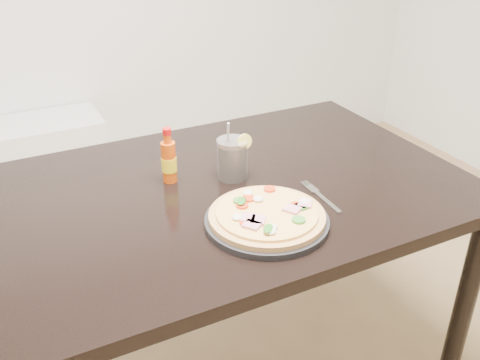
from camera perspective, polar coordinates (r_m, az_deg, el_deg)
name	(u,v)px	position (r m, az deg, el deg)	size (l,w,h in m)	color
dining_table	(221,212)	(1.56, -2.00, -3.42)	(1.40, 0.90, 0.75)	black
plate	(267,221)	(1.35, 2.87, -4.40)	(0.31, 0.31, 0.02)	black
pizza	(267,215)	(1.34, 2.91, -3.71)	(0.29, 0.29, 0.03)	tan
hot_sauce_bottle	(169,161)	(1.53, -7.59, 2.05)	(0.05, 0.05, 0.16)	#CB490B
cola_cup	(232,159)	(1.55, -0.81, 2.21)	(0.10, 0.09, 0.18)	black
fork	(320,195)	(1.49, 8.48, -1.63)	(0.03, 0.19, 0.00)	silver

